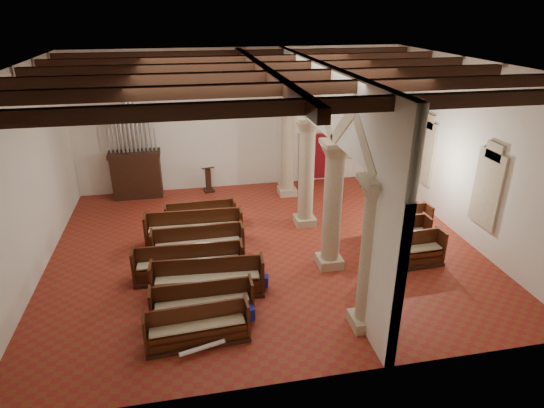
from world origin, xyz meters
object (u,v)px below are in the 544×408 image
(pipe_organ, at_px, (136,166))
(aisle_pew_0, at_px, (411,254))
(lectern, at_px, (208,181))
(processional_banner, at_px, (365,170))
(nave_pew_0, at_px, (198,331))

(pipe_organ, bearing_deg, aisle_pew_0, -40.17)
(lectern, xyz_separation_m, processional_banner, (6.94, -0.78, 0.31))
(pipe_organ, height_order, nave_pew_0, pipe_organ)
(processional_banner, relative_size, aisle_pew_0, 1.16)
(processional_banner, bearing_deg, aisle_pew_0, -90.57)
(nave_pew_0, bearing_deg, processional_banner, 45.39)
(pipe_organ, bearing_deg, nave_pew_0, -78.14)
(aisle_pew_0, bearing_deg, nave_pew_0, -163.67)
(lectern, bearing_deg, aisle_pew_0, -60.88)
(pipe_organ, xyz_separation_m, lectern, (2.98, -0.01, -0.87))
(nave_pew_0, relative_size, aisle_pew_0, 1.22)
(processional_banner, bearing_deg, pipe_organ, -175.91)
(aisle_pew_0, bearing_deg, pipe_organ, 136.93)
(processional_banner, xyz_separation_m, aisle_pew_0, (-1.08, -6.67, -0.43))
(lectern, distance_m, processional_banner, 6.99)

